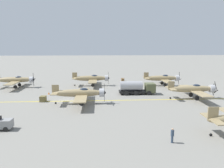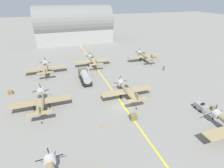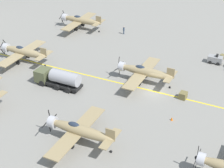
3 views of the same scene
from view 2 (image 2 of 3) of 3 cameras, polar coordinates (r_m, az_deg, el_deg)
The scene contains 15 objects.
ground_plane at distance 37.61m, azimuth 3.76°, elevation -7.11°, with size 400.00×400.00×0.00m, color gray.
taxiway_stripe at distance 37.60m, azimuth 3.76°, elevation -7.10°, with size 0.30×160.00×0.01m, color yellow.
airplane_far_right at distance 63.79m, azimuth 10.69°, elevation 9.08°, with size 12.00×9.98×3.65m.
airplane_far_left at distance 55.41m, azimuth -20.97°, elevation 5.00°, with size 12.00×9.98×3.74m.
airplane_mid_center at distance 39.28m, azimuth 5.18°, elevation -2.13°, with size 12.00×9.98×3.77m.
airplane_mid_left at distance 38.07m, azimuth -22.36°, elevation -5.27°, with size 12.00×9.98×3.79m.
airplane_far_center at distance 58.34m, azimuth -6.25°, elevation 7.71°, with size 12.00×9.98×3.65m.
fuel_tanker at distance 47.97m, azimuth -8.85°, elevation 2.57°, with size 2.68×8.00×2.98m.
tow_tractor at distance 40.19m, azimuth 27.06°, elevation -6.59°, with size 1.57×2.60×1.79m.
ground_crew_walking at distance 57.13m, azimuth 16.63°, elevation 5.16°, with size 0.37×0.37×1.72m.
supply_crate_by_tanker at distance 33.77m, azimuth 6.98°, elevation -10.62°, with size 1.29×1.07×1.07m, color brown.
supply_crate_mid_lane at distance 48.08m, azimuth -30.24°, elevation -2.40°, with size 1.04×0.87×0.87m, color brown.
supply_crate_outboard at distance 41.70m, azimuth 30.21°, elevation -6.83°, with size 0.93×0.77×0.77m, color brown.
traffic_cone at distance 31.92m, azimuth -3.46°, elevation -13.62°, with size 0.36×0.36×0.55m, color orange.
hangar at distance 92.35m, azimuth -12.34°, elevation 18.01°, with size 36.14×15.52×17.21m.
Camera 2 is at (-12.48, -28.62, 20.95)m, focal length 28.00 mm.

